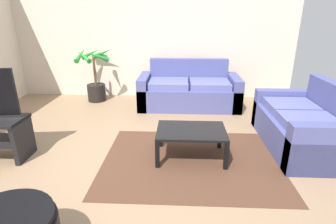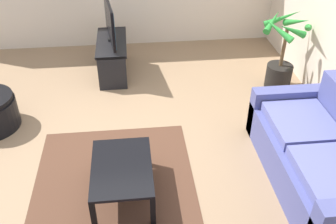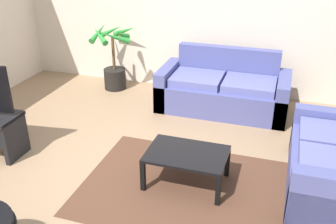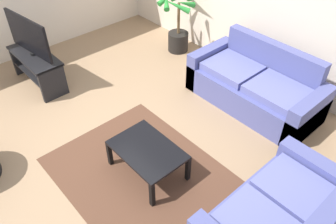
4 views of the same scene
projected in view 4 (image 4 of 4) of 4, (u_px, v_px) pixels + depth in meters
name	position (u px, v px, depth m)	size (l,w,h in m)	color
ground_plane	(99.00, 148.00, 4.44)	(6.60, 6.60, 0.00)	#937556
couch_main	(255.00, 87.00, 4.98)	(1.95, 0.90, 0.90)	#4C518C
couch_loveseat	(279.00, 223.00, 3.26)	(0.90, 1.59, 0.90)	#4C518C
tv_stand	(37.00, 65.00, 5.36)	(1.10, 0.45, 0.54)	black
tv	(28.00, 36.00, 5.03)	(1.03, 0.17, 0.62)	black
coffee_table	(147.00, 152.00, 3.93)	(0.86, 0.60, 0.39)	black
area_rug	(142.00, 175.00, 4.09)	(2.20, 1.70, 0.01)	#513323
potted_palm	(178.00, 27.00, 6.13)	(0.73, 0.78, 1.12)	black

